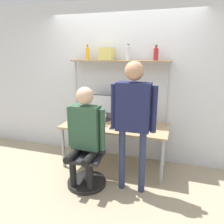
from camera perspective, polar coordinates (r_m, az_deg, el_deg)
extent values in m
plane|color=tan|center=(3.54, -1.14, -16.58)|extent=(12.00, 12.00, 0.00)
cube|color=silver|center=(3.82, 2.74, 7.50)|extent=(8.00, 0.06, 2.70)
cube|color=tan|center=(3.58, 0.89, -3.59)|extent=(1.72, 0.77, 0.03)
cylinder|color=#A5A5AA|center=(3.74, -12.57, -9.09)|extent=(0.05, 0.05, 0.69)
cylinder|color=#A5A5AA|center=(3.30, 12.89, -12.59)|extent=(0.05, 0.05, 0.69)
cylinder|color=#A5A5AA|center=(4.27, -8.22, -5.75)|extent=(0.05, 0.05, 0.69)
cylinder|color=#A5A5AA|center=(3.89, 13.77, -8.22)|extent=(0.05, 0.05, 0.69)
cube|color=#997A56|center=(3.61, 2.05, 13.18)|extent=(1.63, 0.28, 0.02)
cylinder|color=#B2B2B7|center=(4.03, -9.03, 0.82)|extent=(0.04, 0.04, 1.75)
cylinder|color=#B2B2B7|center=(3.62, 14.13, -1.11)|extent=(0.04, 0.04, 1.75)
cylinder|color=#333338|center=(3.84, -1.99, -1.97)|extent=(0.23, 0.23, 0.01)
cylinder|color=#333338|center=(3.82, -2.00, -0.97)|extent=(0.06, 0.06, 0.13)
cube|color=#333338|center=(3.77, -1.99, 2.13)|extent=(0.51, 0.01, 0.32)
cube|color=silver|center=(3.76, -2.03, 2.11)|extent=(0.48, 0.02, 0.29)
cube|color=silver|center=(3.51, -4.60, -3.72)|extent=(0.32, 0.20, 0.01)
cube|color=black|center=(3.49, -4.70, -3.71)|extent=(0.27, 0.11, 0.00)
cube|color=silver|center=(3.53, -4.22, -1.84)|extent=(0.32, 0.08, 0.19)
cube|color=#194C8C|center=(3.53, -4.26, -1.90)|extent=(0.28, 0.06, 0.17)
cube|color=#264C8C|center=(3.43, 0.09, -4.10)|extent=(0.07, 0.15, 0.01)
cube|color=black|center=(3.43, 0.09, -4.01)|extent=(0.06, 0.13, 0.00)
cylinder|color=black|center=(3.38, -6.58, -17.75)|extent=(0.56, 0.56, 0.06)
cylinder|color=#4C4C51|center=(3.27, -6.70, -14.63)|extent=(0.06, 0.06, 0.36)
cube|color=#26262B|center=(3.17, -6.81, -11.38)|extent=(0.51, 0.51, 0.05)
cube|color=#26262B|center=(3.25, -5.79, -5.83)|extent=(0.42, 0.08, 0.45)
cylinder|color=black|center=(3.19, -10.15, -15.69)|extent=(0.09, 0.09, 0.47)
cylinder|color=black|center=(3.09, -5.80, -16.59)|extent=(0.09, 0.09, 0.47)
cylinder|color=black|center=(3.08, -10.14, -10.92)|extent=(0.10, 0.38, 0.10)
cylinder|color=black|center=(2.98, -5.71, -11.69)|extent=(0.10, 0.38, 0.10)
cube|color=#33593F|center=(3.03, -6.83, -4.00)|extent=(0.39, 0.20, 0.61)
cylinder|color=#33593F|center=(3.14, -10.83, -3.77)|extent=(0.08, 0.08, 0.58)
cylinder|color=#33593F|center=(2.95, -2.55, -4.77)|extent=(0.08, 0.08, 0.58)
sphere|color=#D8AD8C|center=(2.92, -7.11, 4.25)|extent=(0.23, 0.23, 0.23)
cylinder|color=#2D3856|center=(3.09, 2.62, -12.21)|extent=(0.09, 0.09, 0.88)
cylinder|color=#2D3856|center=(3.04, 7.89, -12.85)|extent=(0.09, 0.09, 0.88)
cube|color=#1E234C|center=(2.79, 5.60, 1.33)|extent=(0.43, 0.20, 0.63)
cylinder|color=#1E234C|center=(2.86, 0.45, 1.44)|extent=(0.08, 0.08, 0.60)
cylinder|color=#1E234C|center=(2.75, 10.92, 0.62)|extent=(0.08, 0.08, 0.60)
sphere|color=tan|center=(2.72, 5.85, 10.65)|extent=(0.24, 0.24, 0.24)
cylinder|color=gold|center=(3.80, -6.38, 14.86)|extent=(0.06, 0.06, 0.19)
cylinder|color=gold|center=(3.80, -6.43, 16.59)|extent=(0.03, 0.03, 0.04)
cylinder|color=black|center=(3.80, -6.44, 16.95)|extent=(0.03, 0.03, 0.01)
cylinder|color=maroon|center=(3.50, 11.38, 14.52)|extent=(0.07, 0.07, 0.18)
cylinder|color=maroon|center=(3.50, 11.48, 16.28)|extent=(0.03, 0.03, 0.03)
cylinder|color=black|center=(3.50, 11.50, 16.65)|extent=(0.04, 0.04, 0.01)
cylinder|color=silver|center=(3.58, 4.28, 14.92)|extent=(0.07, 0.07, 0.20)
cylinder|color=silver|center=(3.58, 4.32, 16.80)|extent=(0.03, 0.03, 0.04)
cylinder|color=black|center=(3.58, 4.33, 17.19)|extent=(0.03, 0.03, 0.01)
cube|color=#DBCC66|center=(3.68, -1.45, 14.95)|extent=(0.22, 0.20, 0.20)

